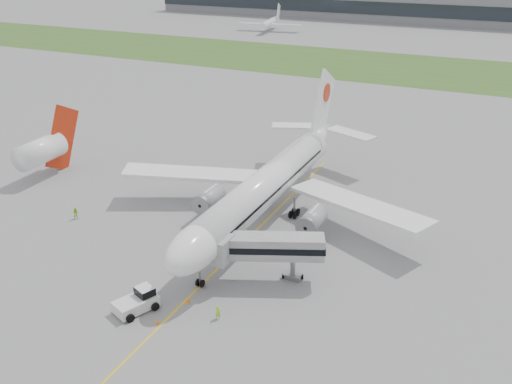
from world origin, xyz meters
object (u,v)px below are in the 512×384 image
at_px(jet_bridge, 264,247).
at_px(ground_crew_near, 218,312).
at_px(airliner, 269,183).
at_px(pushback_tug, 138,301).
at_px(neighbor_aircraft, 43,150).

relative_size(jet_bridge, ground_crew_near, 7.58).
relative_size(airliner, ground_crew_near, 31.93).
height_order(pushback_tug, neighbor_aircraft, neighbor_aircraft).
xyz_separation_m(airliner, jet_bridge, (6.30, -15.57, -1.08)).
distance_m(airliner, neighbor_aircraft, 41.53).
bearing_deg(airliner, neighbor_aircraft, -178.03).
height_order(airliner, jet_bridge, airliner).
xyz_separation_m(ground_crew_near, neighbor_aircraft, (-46.45, 23.07, 4.00)).
xyz_separation_m(pushback_tug, jet_bridge, (10.17, 11.16, 3.47)).
bearing_deg(ground_crew_near, pushback_tug, 10.02).
bearing_deg(neighbor_aircraft, ground_crew_near, -28.08).
bearing_deg(ground_crew_near, jet_bridge, -102.71).
bearing_deg(pushback_tug, ground_crew_near, 36.77).
height_order(airliner, neighbor_aircraft, airliner).
bearing_deg(pushback_tug, jet_bridge, 70.27).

